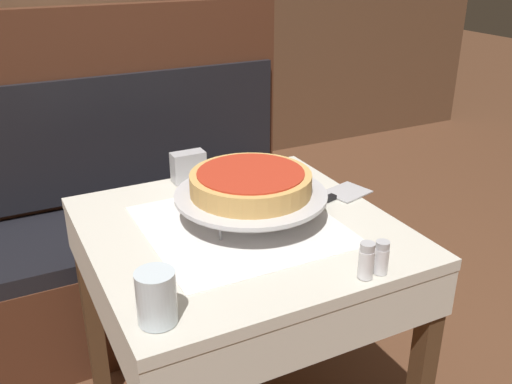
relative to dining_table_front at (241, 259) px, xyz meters
name	(u,v)px	position (x,y,z in m)	size (l,w,h in m)	color
dining_table_front	(241,259)	(0.00, 0.00, 0.00)	(0.76, 0.76, 0.72)	beige
dining_table_rear	(86,108)	(-0.06, 1.70, -0.01)	(0.75, 0.75, 0.73)	beige
booth_bench	(139,239)	(-0.08, 0.76, -0.29)	(1.34, 0.52, 1.18)	#4C2819
pizza_pan_stand	(251,196)	(0.04, 0.02, 0.17)	(0.39, 0.39, 0.08)	#ADADB2
deep_dish_pizza	(251,182)	(0.04, 0.02, 0.20)	(0.31, 0.31, 0.06)	tan
pizza_server	(329,199)	(0.28, 0.02, 0.10)	(0.32, 0.14, 0.01)	#BCBCC1
water_glass_near	(156,297)	(-0.31, -0.29, 0.15)	(0.08, 0.08, 0.11)	silver
salt_shaker	(366,261)	(0.13, -0.34, 0.14)	(0.03, 0.03, 0.08)	silver
pepper_shaker	(382,257)	(0.18, -0.34, 0.14)	(0.03, 0.03, 0.08)	silver
napkin_holder	(188,167)	(-0.01, 0.34, 0.14)	(0.10, 0.05, 0.09)	#B2B2B7
condiment_caddy	(83,81)	(-0.07, 1.59, 0.15)	(0.12, 0.12, 0.16)	black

